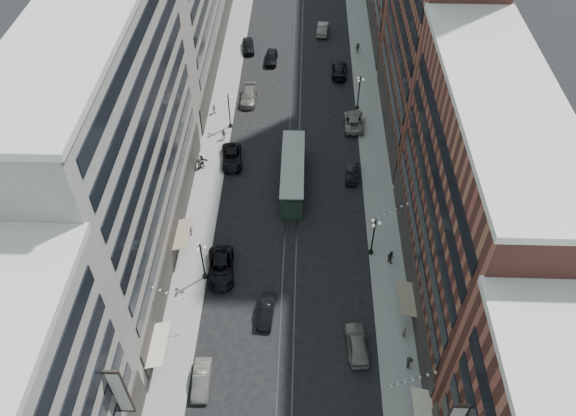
# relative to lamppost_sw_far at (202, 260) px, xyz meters

# --- Properties ---
(ground) EXTENTS (220.00, 220.00, 0.00)m
(ground) POSITION_rel_lamppost_sw_far_xyz_m (9.20, 32.00, -3.10)
(ground) COLOR black
(ground) RESTS_ON ground
(sidewalk_west) EXTENTS (4.00, 180.00, 0.15)m
(sidewalk_west) POSITION_rel_lamppost_sw_far_xyz_m (-1.80, 42.00, -3.02)
(sidewalk_west) COLOR gray
(sidewalk_west) RESTS_ON ground
(sidewalk_east) EXTENTS (4.00, 180.00, 0.15)m
(sidewalk_east) POSITION_rel_lamppost_sw_far_xyz_m (20.20, 42.00, -3.02)
(sidewalk_east) COLOR gray
(sidewalk_east) RESTS_ON ground
(rail_west) EXTENTS (0.12, 180.00, 0.02)m
(rail_west) POSITION_rel_lamppost_sw_far_xyz_m (8.50, 42.00, -3.09)
(rail_west) COLOR #2D2D33
(rail_west) RESTS_ON ground
(rail_east) EXTENTS (0.12, 180.00, 0.02)m
(rail_east) POSITION_rel_lamppost_sw_far_xyz_m (9.90, 42.00, -3.09)
(rail_east) COLOR #2D2D33
(rail_east) RESTS_ON ground
(building_west_mid) EXTENTS (8.00, 36.00, 28.00)m
(building_west_mid) POSITION_rel_lamppost_sw_far_xyz_m (-7.80, 5.00, 10.90)
(building_west_mid) COLOR gray
(building_west_mid) RESTS_ON ground
(building_east_mid) EXTENTS (8.00, 30.00, 24.00)m
(building_east_mid) POSITION_rel_lamppost_sw_far_xyz_m (26.20, -0.00, 8.90)
(building_east_mid) COLOR brown
(building_east_mid) RESTS_ON ground
(lamppost_sw_far) EXTENTS (1.03, 1.14, 5.52)m
(lamppost_sw_far) POSITION_rel_lamppost_sw_far_xyz_m (0.00, 0.00, 0.00)
(lamppost_sw_far) COLOR black
(lamppost_sw_far) RESTS_ON sidewalk_west
(lamppost_sw_mid) EXTENTS (1.03, 1.14, 5.52)m
(lamppost_sw_mid) POSITION_rel_lamppost_sw_far_xyz_m (0.00, 27.00, 0.00)
(lamppost_sw_mid) COLOR black
(lamppost_sw_mid) RESTS_ON sidewalk_west
(lamppost_se_far) EXTENTS (1.03, 1.14, 5.52)m
(lamppost_se_far) POSITION_rel_lamppost_sw_far_xyz_m (18.40, 4.00, 0.00)
(lamppost_se_far) COLOR black
(lamppost_se_far) RESTS_ON sidewalk_east
(lamppost_se_mid) EXTENTS (1.03, 1.14, 5.52)m
(lamppost_se_mid) POSITION_rel_lamppost_sw_far_xyz_m (18.40, 32.00, 0.00)
(lamppost_se_mid) COLOR black
(lamppost_se_mid) RESTS_ON sidewalk_east
(streetcar) EXTENTS (2.86, 12.91, 3.57)m
(streetcar) POSITION_rel_lamppost_sw_far_xyz_m (9.20, 15.46, -1.45)
(streetcar) COLOR #223527
(streetcar) RESTS_ON ground
(car_1) EXTENTS (1.66, 4.45, 1.45)m
(car_1) POSITION_rel_lamppost_sw_far_xyz_m (1.38, -12.43, -2.37)
(car_1) COLOR slate
(car_1) RESTS_ON ground
(car_2) EXTENTS (3.41, 6.33, 1.69)m
(car_2) POSITION_rel_lamppost_sw_far_xyz_m (1.69, 0.74, -2.25)
(car_2) COLOR black
(car_2) RESTS_ON ground
(car_4) EXTENTS (2.51, 5.29, 1.75)m
(car_4) POSITION_rel_lamppost_sw_far_xyz_m (16.12, -8.24, -2.22)
(car_4) COLOR slate
(car_4) RESTS_ON ground
(car_5) EXTENTS (1.88, 4.52, 1.45)m
(car_5) POSITION_rel_lamppost_sw_far_xyz_m (7.00, -4.67, -2.37)
(car_5) COLOR black
(car_5) RESTS_ON ground
(pedestrian_2) EXTENTS (0.93, 0.61, 1.77)m
(pedestrian_2) POSITION_rel_lamppost_sw_far_xyz_m (-2.58, 6.05, -2.06)
(pedestrian_2) COLOR black
(pedestrian_2) RESTS_ON sidewalk_west
(pedestrian_4) EXTENTS (0.49, 0.97, 1.61)m
(pedestrian_4) POSITION_rel_lamppost_sw_far_xyz_m (20.88, -6.82, -2.14)
(pedestrian_4) COLOR #A79B8A
(pedestrian_4) RESTS_ON sidewalk_east
(car_7) EXTENTS (3.29, 5.96, 1.58)m
(car_7) POSITION_rel_lamppost_sw_far_xyz_m (0.99, 19.48, -2.31)
(car_7) COLOR black
(car_7) RESTS_ON ground
(car_8) EXTENTS (2.40, 5.65, 1.62)m
(car_8) POSITION_rel_lamppost_sw_far_xyz_m (2.10, 33.73, -2.28)
(car_8) COLOR #636058
(car_8) RESTS_ON ground
(car_9) EXTENTS (2.54, 5.03, 1.64)m
(car_9) POSITION_rel_lamppost_sw_far_xyz_m (0.80, 48.50, -2.28)
(car_9) COLOR black
(car_9) RESTS_ON ground
(car_10) EXTENTS (1.92, 4.45, 1.43)m
(car_10) POSITION_rel_lamppost_sw_far_xyz_m (16.85, 16.91, -2.38)
(car_10) COLOR black
(car_10) RESTS_ON ground
(car_11) EXTENTS (2.70, 5.80, 1.61)m
(car_11) POSITION_rel_lamppost_sw_far_xyz_m (17.60, 27.96, -2.29)
(car_11) COLOR gray
(car_11) RESTS_ON ground
(car_12) EXTENTS (2.66, 5.87, 1.67)m
(car_12) POSITION_rel_lamppost_sw_far_xyz_m (16.00, 41.44, -2.26)
(car_12) COLOR black
(car_12) RESTS_ON ground
(car_13) EXTENTS (2.08, 4.82, 1.62)m
(car_13) POSITION_rel_lamppost_sw_far_xyz_m (4.92, 44.92, -2.29)
(car_13) COLOR black
(car_13) RESTS_ON ground
(car_14) EXTENTS (2.19, 5.30, 1.71)m
(car_14) POSITION_rel_lamppost_sw_far_xyz_m (13.49, 54.78, -2.24)
(car_14) COLOR #68665C
(car_14) RESTS_ON ground
(pedestrian_5) EXTENTS (1.75, 0.99, 1.81)m
(pedestrian_5) POSITION_rel_lamppost_sw_far_xyz_m (-2.85, 18.25, -2.04)
(pedestrian_5) COLOR black
(pedestrian_5) RESTS_ON sidewalk_west
(pedestrian_6) EXTENTS (1.00, 0.46, 1.70)m
(pedestrian_6) POSITION_rel_lamppost_sw_far_xyz_m (-0.60, 24.21, -2.10)
(pedestrian_6) COLOR #A49688
(pedestrian_6) RESTS_ON sidewalk_west
(pedestrian_7) EXTENTS (0.92, 0.93, 1.73)m
(pedestrian_7) POSITION_rel_lamppost_sw_far_xyz_m (20.43, 2.78, -2.08)
(pedestrian_7) COLOR black
(pedestrian_7) RESTS_ON sidewalk_east
(pedestrian_8) EXTENTS (0.73, 0.50, 1.92)m
(pedestrian_8) POSITION_rel_lamppost_sw_far_xyz_m (19.02, 28.02, -1.98)
(pedestrian_8) COLOR beige
(pedestrian_8) RESTS_ON sidewalk_east
(pedestrian_9) EXTENTS (1.19, 0.71, 1.72)m
(pedestrian_9) POSITION_rel_lamppost_sw_far_xyz_m (19.30, 48.02, -2.09)
(pedestrian_9) COLOR black
(pedestrian_9) RESTS_ON sidewalk_east
(pedestrian_extra_0) EXTENTS (0.57, 1.07, 1.57)m
(pedestrian_extra_0) POSITION_rel_lamppost_sw_far_xyz_m (20.94, -10.22, -2.16)
(pedestrian_extra_0) COLOR black
(pedestrian_extra_0) RESTS_ON sidewalk_east
(pedestrian_extra_1) EXTENTS (0.51, 0.92, 1.50)m
(pedestrian_extra_1) POSITION_rel_lamppost_sw_far_xyz_m (-2.70, 30.18, -2.20)
(pedestrian_extra_1) COLOR #A29E86
(pedestrian_extra_1) RESTS_ON sidewalk_west
(pedestrian_extra_2) EXTENTS (1.70, 1.21, 1.80)m
(pedestrian_extra_2) POSITION_rel_lamppost_sw_far_xyz_m (-3.08, 17.89, -2.05)
(pedestrian_extra_2) COLOR #A19686
(pedestrian_extra_2) RESTS_ON sidewalk_west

